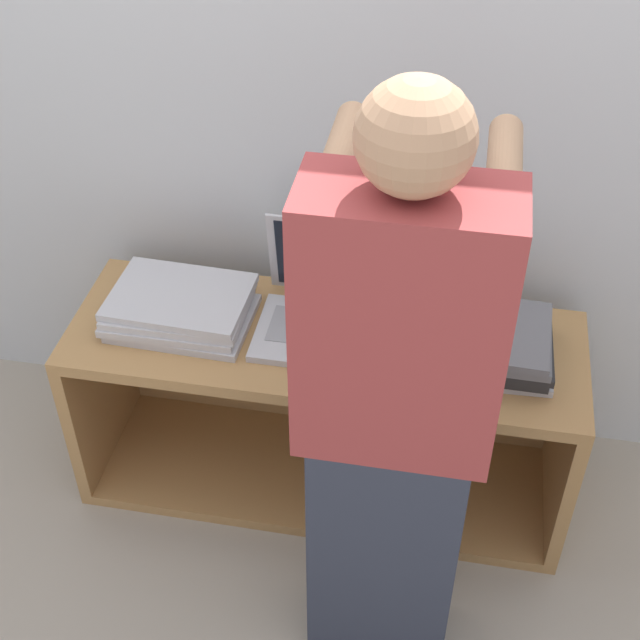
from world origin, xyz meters
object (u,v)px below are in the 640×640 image
object	(u,v)px
laptop_stack_left	(180,308)
person	(394,423)
laptop_open	(328,309)
laptop_stack_right	(478,341)

from	to	relation	value
laptop_stack_left	person	xyz separation A→B (m)	(0.63, -0.47, 0.16)
laptop_open	laptop_stack_left	size ratio (longest dim) A/B	0.95
laptop_open	person	world-z (taller)	person
person	laptop_stack_left	bearing A→B (deg)	143.01
laptop_open	laptop_stack_right	xyz separation A→B (m)	(0.40, -0.06, -0.00)
laptop_stack_left	laptop_open	bearing A→B (deg)	7.27
laptop_open	person	size ratio (longest dim) A/B	0.24
laptop_open	laptop_stack_right	distance (m)	0.41
laptop_stack_left	person	size ratio (longest dim) A/B	0.25
laptop_stack_left	laptop_stack_right	distance (m)	0.80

